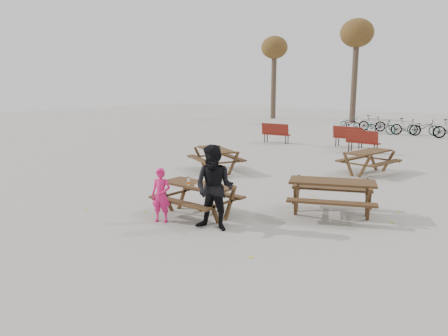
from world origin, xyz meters
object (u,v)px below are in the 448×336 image
Objects in this scene: child at (161,195)px; soda_bottle at (189,182)px; picnic_table_east at (331,198)px; main_picnic_table at (197,192)px; food_tray at (199,186)px; picnic_table_north at (216,160)px; adult at (214,188)px; picnic_table_far at (369,162)px.

soda_bottle is at bearing 43.11° from child.
child is 0.63× the size of picnic_table_east.
main_picnic_table is 0.36m from food_tray.
main_picnic_table is at bearing 139.90° from food_tray.
child is 0.66× the size of picnic_table_north.
adult is at bearing -23.37° from food_tray.
food_tray is 3.16m from picnic_table_east.
picnic_table_far is (0.36, 7.80, -0.52)m from adult.
soda_bottle is 7.65m from picnic_table_far.
picnic_table_east is (2.78, 2.86, -0.19)m from child.
child is 1.36m from adult.
main_picnic_table is 3.18m from picnic_table_east.
food_tray is at bearing 26.21° from child.
food_tray is 1.06× the size of soda_bottle.
soda_bottle is 0.72m from child.
soda_bottle is 1.06m from adult.
picnic_table_east reaches higher than main_picnic_table.
food_tray is 0.81m from adult.
picnic_table_far is at bearing 77.29° from picnic_table_east.
adult is 1.00× the size of picnic_table_far.
picnic_table_far is (1.10, 7.48, -0.39)m from food_tray.
picnic_table_north is 5.30m from picnic_table_far.
adult is 7.83m from picnic_table_far.
soda_bottle is (-0.28, -0.03, 0.05)m from food_tray.
picnic_table_east is (2.46, 2.01, -0.16)m from main_picnic_table.
picnic_table_north is at bearing 113.02° from adult.
child reaches higher than picnic_table_east.
food_tray is 5.59m from picnic_table_north.
child is 5.86m from picnic_table_north.
picnic_table_north is at bearing 126.13° from food_tray.
main_picnic_table is 0.97× the size of picnic_table_far.
picnic_table_far reaches higher than main_picnic_table.
picnic_table_far is at bearing 81.65° from food_tray.
picnic_table_north is at bearing 125.36° from main_picnic_table.
food_tray reaches higher than main_picnic_table.
child reaches higher than food_tray.
adult is (0.96, -0.51, 0.33)m from main_picnic_table.
adult is at bearing -27.85° from main_picnic_table.
main_picnic_table is at bearing 179.40° from picnic_table_far.
child is at bearing 178.41° from adult.
child reaches higher than soda_bottle.
child is 4.00m from picnic_table_east.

